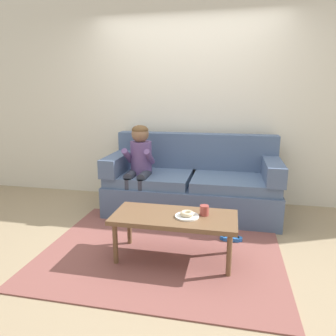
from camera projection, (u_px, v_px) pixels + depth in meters
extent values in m
plane|color=#9E896B|center=(168.00, 239.00, 3.22)|extent=(10.00, 10.00, 0.00)
cube|color=silver|center=(188.00, 99.00, 4.23)|extent=(8.00, 0.10, 2.80)
cube|color=brown|center=(162.00, 250.00, 2.98)|extent=(2.22, 1.79, 0.01)
cube|color=slate|center=(192.00, 198.00, 3.91)|extent=(2.08, 0.90, 0.38)
cube|color=slate|center=(150.00, 178.00, 3.91)|extent=(1.00, 0.74, 0.12)
cube|color=slate|center=(235.00, 182.00, 3.70)|extent=(1.00, 0.74, 0.12)
cube|color=slate|center=(196.00, 151.00, 4.12)|extent=(2.08, 0.20, 0.46)
cube|color=slate|center=(119.00, 162.00, 4.00)|extent=(0.20, 0.90, 0.22)
cube|color=slate|center=(272.00, 169.00, 3.63)|extent=(0.20, 0.90, 0.22)
cube|color=brown|center=(174.00, 217.00, 2.75)|extent=(1.10, 0.50, 0.04)
cylinder|color=brown|center=(115.00, 244.00, 2.71)|extent=(0.04, 0.04, 0.38)
cylinder|color=brown|center=(229.00, 255.00, 2.52)|extent=(0.04, 0.04, 0.38)
cylinder|color=brown|center=(129.00, 226.00, 3.07)|extent=(0.04, 0.04, 0.38)
cylinder|color=brown|center=(230.00, 235.00, 2.88)|extent=(0.04, 0.04, 0.38)
cylinder|color=#664C84|center=(141.00, 158.00, 3.84)|extent=(0.26, 0.26, 0.40)
sphere|color=#846047|center=(140.00, 134.00, 3.75)|extent=(0.21, 0.21, 0.21)
ellipsoid|color=brown|center=(140.00, 130.00, 3.74)|extent=(0.20, 0.20, 0.12)
cylinder|color=#333847|center=(132.00, 175.00, 3.76)|extent=(0.11, 0.30, 0.11)
cylinder|color=#333847|center=(128.00, 197.00, 3.67)|extent=(0.09, 0.09, 0.44)
cube|color=black|center=(127.00, 219.00, 3.68)|extent=(0.10, 0.20, 0.06)
cylinder|color=#664C84|center=(128.00, 156.00, 3.76)|extent=(0.07, 0.29, 0.23)
cylinder|color=#333847|center=(144.00, 176.00, 3.72)|extent=(0.11, 0.30, 0.11)
cylinder|color=#333847|center=(141.00, 198.00, 3.63)|extent=(0.09, 0.09, 0.44)
cube|color=black|center=(140.00, 220.00, 3.65)|extent=(0.10, 0.20, 0.06)
cylinder|color=#664C84|center=(150.00, 157.00, 3.70)|extent=(0.07, 0.29, 0.23)
cylinder|color=white|center=(187.00, 216.00, 2.70)|extent=(0.21, 0.21, 0.01)
torus|color=beige|center=(187.00, 214.00, 2.70)|extent=(0.16, 0.16, 0.04)
cylinder|color=#993D38|center=(204.00, 210.00, 2.73)|extent=(0.08, 0.08, 0.09)
cube|color=blue|center=(231.00, 239.00, 3.17)|extent=(0.16, 0.09, 0.05)
cylinder|color=blue|center=(223.00, 238.00, 3.19)|extent=(0.06, 0.06, 0.05)
cylinder|color=blue|center=(240.00, 240.00, 3.16)|extent=(0.06, 0.06, 0.05)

